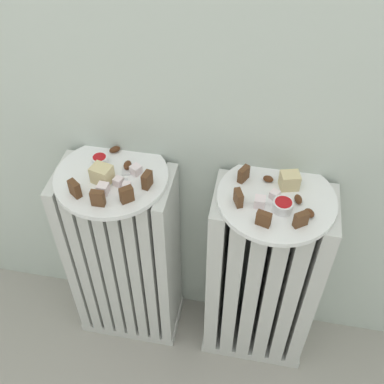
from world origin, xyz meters
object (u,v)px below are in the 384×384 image
(jam_bowl_right, at_px, (283,205))
(fork, at_px, (126,180))
(radiator_right, at_px, (262,281))
(plate_right, at_px, (277,199))
(radiator_left, at_px, (125,259))
(plate_left, at_px, (111,177))
(jam_bowl_left, at_px, (100,160))

(jam_bowl_right, xyz_separation_m, fork, (-0.36, 0.03, -0.01))
(radiator_right, relative_size, plate_right, 2.30)
(radiator_left, xyz_separation_m, radiator_right, (0.38, 0.00, 0.00))
(radiator_right, relative_size, plate_left, 2.30)
(radiator_left, xyz_separation_m, fork, (0.04, -0.01, 0.32))
(plate_left, height_order, jam_bowl_left, jam_bowl_left)
(radiator_right, xyz_separation_m, jam_bowl_right, (0.01, -0.04, 0.34))
(plate_right, height_order, fork, fork)
(plate_left, bearing_deg, jam_bowl_left, 138.67)
(plate_right, height_order, jam_bowl_right, jam_bowl_right)
(radiator_left, distance_m, jam_bowl_left, 0.34)
(plate_left, xyz_separation_m, jam_bowl_left, (-0.04, 0.03, 0.02))
(plate_left, bearing_deg, fork, -15.87)
(radiator_right, xyz_separation_m, jam_bowl_left, (-0.42, 0.03, 0.34))
(radiator_right, relative_size, jam_bowl_left, 16.35)
(radiator_left, relative_size, radiator_right, 1.00)
(plate_left, height_order, jam_bowl_right, jam_bowl_right)
(radiator_left, bearing_deg, radiator_right, 0.00)
(plate_right, distance_m, jam_bowl_right, 0.04)
(radiator_right, bearing_deg, radiator_left, -180.00)
(jam_bowl_right, bearing_deg, radiator_left, 174.76)
(plate_right, xyz_separation_m, fork, (-0.34, -0.01, 0.01))
(plate_left, height_order, plate_right, same)
(radiator_right, bearing_deg, jam_bowl_right, -69.85)
(plate_right, relative_size, jam_bowl_left, 7.12)
(radiator_right, bearing_deg, fork, -178.17)
(radiator_right, distance_m, fork, 0.47)
(radiator_left, bearing_deg, plate_right, 0.00)
(fork, bearing_deg, radiator_right, 1.83)
(plate_right, bearing_deg, plate_left, 180.00)
(jam_bowl_left, bearing_deg, fork, -29.69)
(radiator_left, bearing_deg, jam_bowl_right, -5.24)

